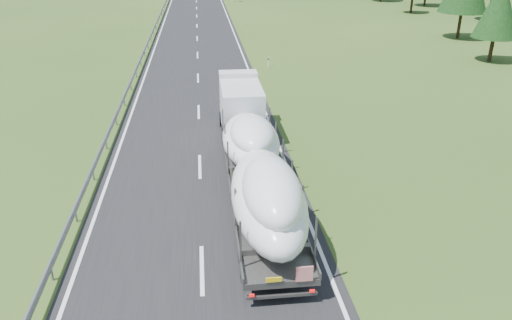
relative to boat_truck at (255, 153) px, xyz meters
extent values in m
plane|color=#304918|center=(-2.60, -5.75, -2.06)|extent=(400.00, 400.00, 0.00)
cylinder|color=slate|center=(-7.90, -5.75, -1.76)|extent=(0.10, 0.10, 0.60)
cube|color=silver|center=(3.90, 24.25, -1.56)|extent=(0.12, 0.07, 1.00)
cube|color=black|center=(3.90, 24.25, -1.24)|extent=(0.13, 0.08, 0.12)
cylinder|color=black|center=(39.05, 48.51, -0.18)|extent=(0.36, 0.36, 3.74)
cylinder|color=black|center=(25.63, 24.48, -0.72)|extent=(0.36, 0.36, 2.68)
cone|color=black|center=(25.63, 24.48, 3.00)|extent=(4.17, 4.17, 5.58)
cylinder|color=black|center=(28.19, 36.09, -0.29)|extent=(0.36, 0.36, 3.54)
cylinder|color=black|center=(30.92, 56.91, -0.76)|extent=(0.36, 0.36, 2.59)
cube|color=silver|center=(0.00, 7.63, -0.25)|extent=(2.38, 4.75, 2.66)
cube|color=black|center=(0.00, 10.05, 0.22)|extent=(2.18, 0.08, 1.33)
cube|color=silver|center=(0.00, 9.72, 1.22)|extent=(2.37, 1.14, 0.28)
cube|color=#555451|center=(0.00, 6.68, -1.53)|extent=(2.38, 2.85, 0.24)
cylinder|color=black|center=(-1.09, 9.34, -1.58)|extent=(0.33, 0.95, 0.95)
cylinder|color=black|center=(1.09, 9.34, -1.58)|extent=(0.33, 0.95, 0.95)
cylinder|color=black|center=(-1.09, 6.30, -1.58)|extent=(0.33, 0.95, 0.95)
cylinder|color=black|center=(1.09, 6.30, -1.58)|extent=(0.33, 0.95, 0.95)
cube|color=#555451|center=(0.00, -1.40, -1.18)|extent=(2.57, 13.30, 0.25)
cube|color=#555451|center=(-1.26, -1.40, -0.94)|extent=(0.06, 13.30, 0.23)
cube|color=#555451|center=(1.26, -1.40, -0.94)|extent=(0.06, 13.30, 0.23)
cube|color=#555451|center=(-1.26, -7.09, -0.16)|extent=(0.07, 0.07, 1.80)
cube|color=#555451|center=(1.26, -7.09, -0.16)|extent=(0.07, 0.07, 1.80)
cube|color=#555451|center=(-1.26, -4.81, -0.16)|extent=(0.07, 0.07, 1.80)
cube|color=#555451|center=(1.26, -4.81, -0.16)|extent=(0.07, 0.07, 1.80)
cube|color=#555451|center=(-1.26, -2.53, -0.16)|extent=(0.07, 0.07, 1.80)
cube|color=#555451|center=(1.26, -2.53, -0.16)|extent=(0.07, 0.07, 1.80)
cube|color=#555451|center=(-1.26, -0.26, -0.16)|extent=(0.07, 0.07, 1.80)
cube|color=#555451|center=(1.26, -0.26, -0.16)|extent=(0.07, 0.07, 1.80)
cube|color=#555451|center=(-1.26, 2.02, -0.16)|extent=(0.07, 0.07, 1.80)
cube|color=#555451|center=(1.26, 2.02, -0.16)|extent=(0.07, 0.07, 1.80)
cube|color=#555451|center=(-1.26, 4.30, -0.16)|extent=(0.07, 0.07, 1.80)
cube|color=#555451|center=(1.26, 4.30, -0.16)|extent=(0.07, 0.07, 1.80)
cylinder|color=black|center=(-1.04, -6.52, -1.58)|extent=(0.38, 0.95, 0.95)
cylinder|color=black|center=(1.04, -6.52, -1.58)|extent=(0.38, 0.95, 0.95)
cylinder|color=black|center=(-1.04, -5.38, -1.58)|extent=(0.38, 0.95, 0.95)
cylinder|color=black|center=(1.04, -5.38, -1.58)|extent=(0.38, 0.95, 0.95)
cube|color=#555451|center=(0.00, -8.00, -1.63)|extent=(2.37, 0.11, 0.11)
cube|color=red|center=(0.71, -8.06, -0.77)|extent=(0.57, 0.04, 0.57)
cube|color=yellow|center=(-0.28, -8.06, -0.92)|extent=(0.52, 0.04, 0.17)
cube|color=red|center=(-1.00, -8.06, -1.49)|extent=(0.17, 0.06, 0.09)
cube|color=red|center=(1.00, -8.06, -1.49)|extent=(0.17, 0.06, 0.09)
ellipsoid|color=white|center=(0.00, -4.43, 0.09)|extent=(2.76, 7.72, 2.30)
ellipsoid|color=white|center=(0.00, -5.40, 0.90)|extent=(2.10, 4.89, 1.84)
ellipsoid|color=white|center=(0.00, 2.02, -0.14)|extent=(2.80, 6.38, 1.83)
ellipsoid|color=white|center=(0.00, 1.23, 0.50)|extent=(2.13, 4.04, 1.47)
camera|label=1|loc=(-2.29, -20.91, 9.19)|focal=35.00mm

